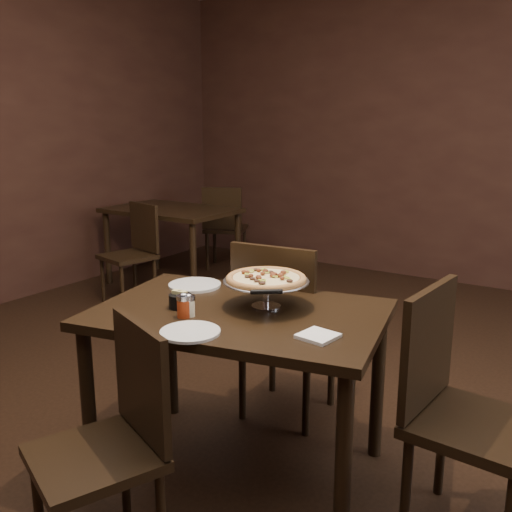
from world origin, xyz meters
The scene contains 16 objects.
room centered at (0.06, 0.03, 1.40)m, with size 6.04×7.04×2.84m.
dining_table centered at (-0.01, -0.06, 0.63)m, with size 1.30×0.99×0.73m.
background_table centered at (-2.20, 2.00, 0.62)m, with size 1.14×0.76×0.71m.
pizza_stand centered at (0.07, 0.03, 0.85)m, with size 0.36×0.36×0.15m.
parmesan_shaker centered at (-0.13, -0.24, 0.77)m, with size 0.05×0.05×0.09m.
pepper_flake_shaker centered at (-0.14, -0.25, 0.78)m, with size 0.06×0.06×0.10m.
packet_caddy centered at (-0.23, -0.17, 0.76)m, with size 0.09×0.09×0.07m.
napkin_stack centered at (0.41, -0.16, 0.74)m, with size 0.12×0.12×0.01m, color white.
plate_left centered at (-0.38, 0.11, 0.74)m, with size 0.24×0.24×0.01m, color silver.
plate_near centered at (0.00, -0.38, 0.73)m, with size 0.22×0.22×0.01m, color silver.
serving_spatula centered at (0.16, -0.12, 0.85)m, with size 0.16×0.16×0.02m.
chair_far centered at (-0.08, 0.42, 0.50)m, with size 0.47×0.47×0.92m.
chair_near centered at (-0.07, -0.71, 0.46)m, with size 0.51×0.51×0.83m.
chair_side centered at (0.85, 0.06, 0.50)m, with size 0.46×0.46×0.91m.
bg_chair_far centered at (-2.12, 2.71, 0.47)m, with size 0.52×0.52×0.85m.
bg_chair_near centered at (-2.12, 1.44, 0.45)m, with size 0.46×0.46×0.82m.
Camera 1 is at (1.27, -1.88, 1.48)m, focal length 40.00 mm.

